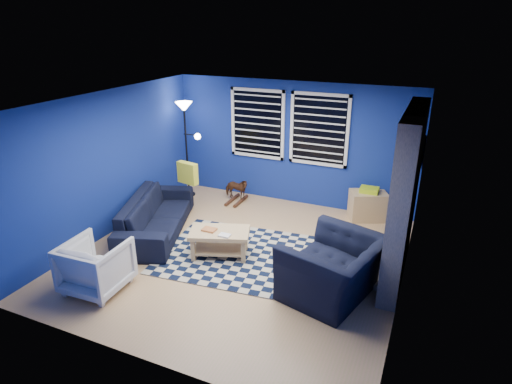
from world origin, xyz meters
TOP-DOWN VIEW (x-y plane):
  - floor at (0.00, 0.00)m, footprint 5.00×5.00m
  - ceiling at (0.00, 0.00)m, footprint 5.00×5.00m
  - wall_back at (0.00, 2.50)m, footprint 5.00×0.00m
  - wall_left at (-2.50, 0.00)m, footprint 0.00×5.00m
  - wall_right at (2.50, 0.00)m, footprint 0.00×5.00m
  - fireplace at (2.36, 0.50)m, footprint 0.65×2.00m
  - window_left at (-0.75, 2.46)m, footprint 1.17×0.06m
  - window_right at (0.55, 2.46)m, footprint 1.17×0.06m
  - tv at (2.45, 2.00)m, footprint 0.07×1.00m
  - rug at (-0.01, 0.03)m, footprint 2.68×2.23m
  - sofa at (-1.74, 0.18)m, footprint 2.45×1.63m
  - armchair_big at (1.62, -0.44)m, footprint 1.55×1.43m
  - armchair_bent at (-1.46, -1.62)m, footprint 0.83×0.85m
  - rocking_horse at (-1.03, 1.99)m, footprint 0.26×0.55m
  - coffee_table at (-0.30, -0.11)m, footprint 1.07×0.83m
  - cabinet at (1.64, 2.25)m, footprint 0.79×0.68m
  - floor_lamp at (-2.13, 1.93)m, footprint 0.55×0.34m
  - throw_pillow at (-1.59, 1.05)m, footprint 0.45×0.22m

SIDE VIEW (x-z plane):
  - floor at x=0.00m, z-range 0.00..0.00m
  - rug at x=-0.01m, z-range 0.00..0.02m
  - cabinet at x=1.64m, z-range -0.04..0.61m
  - rocking_horse at x=-1.03m, z-range 0.07..0.53m
  - coffee_table at x=-0.30m, z-range 0.09..0.56m
  - sofa at x=-1.74m, z-range 0.00..0.67m
  - armchair_bent at x=-1.46m, z-range 0.00..0.75m
  - armchair_big at x=1.62m, z-range 0.00..0.84m
  - throw_pillow at x=-1.59m, z-range 0.67..1.08m
  - fireplace at x=2.36m, z-range -0.05..2.45m
  - wall_back at x=0.00m, z-range -1.25..3.75m
  - wall_left at x=-2.50m, z-range -1.25..3.75m
  - wall_right at x=2.50m, z-range -1.25..3.75m
  - tv at x=2.45m, z-range 1.11..1.69m
  - window_left at x=-0.75m, z-range 0.89..2.31m
  - window_right at x=0.55m, z-range 0.89..2.31m
  - floor_lamp at x=-2.13m, z-range 0.65..2.68m
  - ceiling at x=0.00m, z-range 2.50..2.50m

